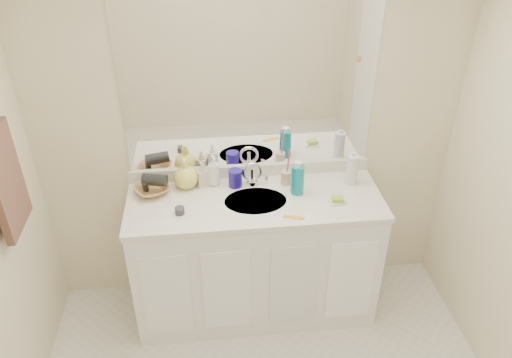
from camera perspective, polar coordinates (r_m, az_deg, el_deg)
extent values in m
cube|color=beige|center=(3.03, -0.69, 5.66)|extent=(2.60, 0.02, 2.40)
cube|color=white|center=(3.24, -0.10, -8.90)|extent=(1.50, 0.55, 0.85)
cube|color=silver|center=(2.97, -0.11, -2.50)|extent=(1.52, 0.57, 0.03)
cube|color=silver|center=(3.16, -0.63, 0.99)|extent=(1.52, 0.03, 0.08)
cylinder|color=beige|center=(2.95, -0.07, -2.68)|extent=(0.37, 0.37, 0.02)
cylinder|color=silver|center=(3.06, -0.44, 0.27)|extent=(0.02, 0.02, 0.11)
cube|color=white|center=(2.89, -0.73, 12.01)|extent=(1.48, 0.01, 1.20)
cylinder|color=navy|center=(3.05, -2.39, 0.09)|extent=(0.10, 0.10, 0.11)
cylinder|color=#CCAC90|center=(3.08, 3.45, 0.16)|extent=(0.07, 0.07, 0.09)
cylinder|color=#DC3969|center=(3.03, 3.70, 1.88)|extent=(0.02, 0.04, 0.19)
cylinder|color=#0B808B|center=(2.98, 4.76, -0.04)|extent=(0.09, 0.09, 0.19)
cylinder|color=silver|center=(3.11, 10.90, 1.08)|extent=(0.09, 0.09, 0.19)
cube|color=silver|center=(2.97, 9.27, -2.57)|extent=(0.10, 0.08, 0.01)
cube|color=#8FBE2E|center=(2.96, 9.30, -2.26)|extent=(0.07, 0.06, 0.02)
cube|color=orange|center=(2.82, 4.34, -4.37)|extent=(0.12, 0.06, 0.01)
cylinder|color=#323339|center=(2.86, -8.71, -3.58)|extent=(0.07, 0.07, 0.04)
imported|color=white|center=(3.05, -4.85, 0.97)|extent=(0.09, 0.09, 0.20)
imported|color=beige|center=(3.07, -6.19, 0.61)|extent=(0.09, 0.09, 0.16)
imported|color=#EBDE5B|center=(3.05, -8.05, 0.66)|extent=(0.15, 0.15, 0.19)
imported|color=#AB7A45|center=(3.07, -11.75, -1.13)|extent=(0.27, 0.27, 0.05)
cylinder|color=black|center=(3.03, -11.50, -0.09)|extent=(0.16, 0.11, 0.07)
cube|color=#3F2A22|center=(2.72, -26.62, -0.25)|extent=(0.04, 0.32, 0.55)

